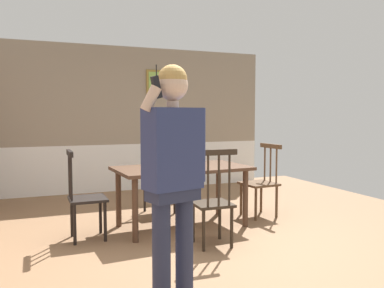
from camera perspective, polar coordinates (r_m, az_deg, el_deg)
The scene contains 8 objects.
ground_plane at distance 4.49m, azimuth 0.62°, elevation -14.22°, with size 7.53×7.53×0.00m, color #846042.
room_back_partition at distance 7.54m, azimuth -9.27°, elevation 3.19°, with size 5.42×0.17×2.67m.
dining_table at distance 5.02m, azimuth -1.46°, elevation -4.35°, with size 1.71×1.01×0.77m.
chair_near_window at distance 5.65m, azimuth 9.90°, elevation -5.35°, with size 0.48×0.48×1.01m.
chair_by_doorway at distance 4.70m, azimuth -15.23°, elevation -7.36°, with size 0.41×0.41×1.02m.
chair_at_table_head at distance 5.81m, azimuth -4.87°, elevation -5.08°, with size 0.46×0.46×1.02m.
chair_opposite_corner at distance 4.31m, azimuth 3.11°, elevation -8.21°, with size 0.42×0.42×1.06m.
person_figure at distance 3.00m, azimuth -2.67°, elevation -2.88°, with size 0.56×0.33×1.79m.
Camera 1 is at (-1.61, -3.94, 1.42)m, focal length 37.11 mm.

